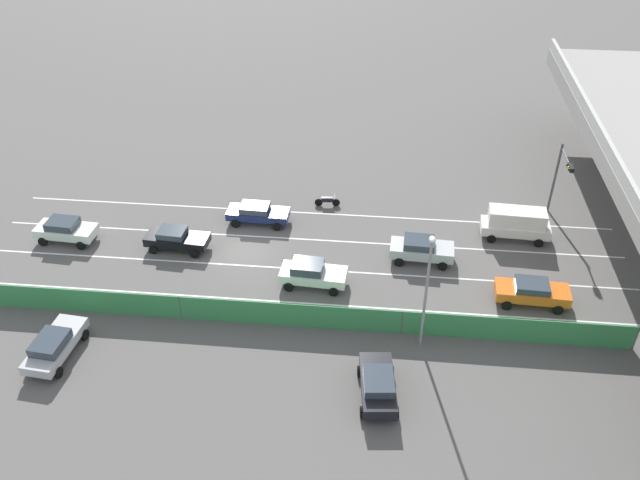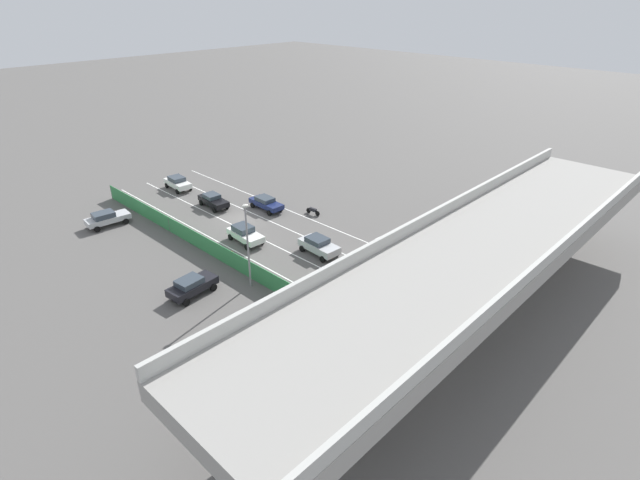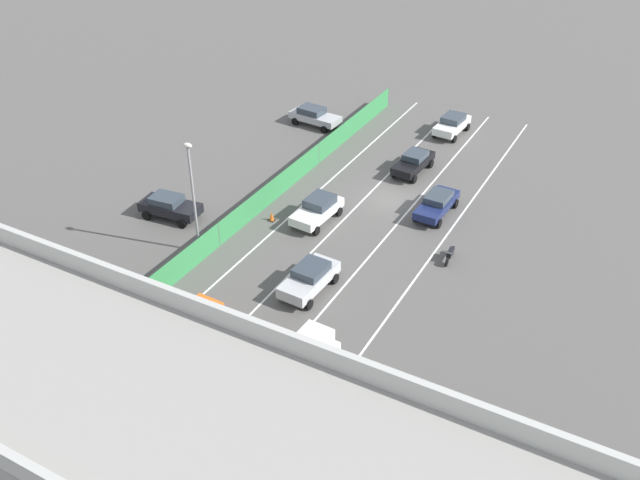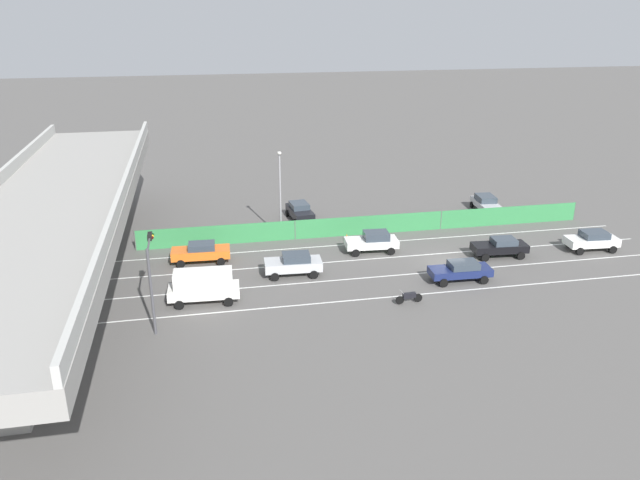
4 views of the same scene
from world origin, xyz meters
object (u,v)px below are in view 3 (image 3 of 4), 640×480
Objects in this scene: car_taxi_orange at (186,323)px; car_sedan_silver at (310,277)px; traffic_light at (320,381)px; traffic_cone at (272,216)px; street_lamp at (193,189)px; car_van_white at (301,362)px; car_sedan_navy at (437,203)px; parked_sedan_dark at (170,206)px; car_sedan_black at (414,162)px; car_sedan_white at (452,124)px; car_hatchback_white at (318,209)px; motorcycle at (450,254)px; parked_wagon_silver at (314,116)px.

car_sedan_silver is at bearing -119.43° from car_taxi_orange.
traffic_light is 20.11m from traffic_cone.
street_lamp reaches higher than traffic_light.
car_taxi_orange is at bearing 0.51° from car_van_white.
car_sedan_navy is at bearing -106.22° from car_sedan_silver.
car_sedan_navy is at bearing -135.03° from street_lamp.
car_sedan_black is at bearing -130.28° from parked_sedan_dark.
car_taxi_orange is 32.19m from car_sedan_white.
car_hatchback_white reaches higher than car_sedan_silver.
car_sedan_silver is 17.02m from car_sedan_black.
car_van_white is 14.09m from motorcycle.
car_sedan_silver reaches higher than motorcycle.
car_sedan_white is at bearing -107.26° from traffic_cone.
motorcycle is 17.22m from traffic_light.
traffic_cone is at bearing 62.83° from car_sedan_black.
traffic_cone is (6.06, 19.52, -0.61)m from car_sedan_white.
car_sedan_white is at bearing -74.67° from car_sedan_navy.
car_taxi_orange is at bearing 105.17° from parked_wagon_silver.
street_lamp reaches higher than motorcycle.
street_lamp is 7.25m from traffic_cone.
traffic_cone is (9.55, -12.39, -0.99)m from car_van_white.
car_sedan_white is 0.99× the size of parked_sedan_dark.
car_taxi_orange is 7.21m from car_van_white.
car_hatchback_white reaches higher than car_sedan_navy.
car_sedan_black is at bearing 159.96° from parked_wagon_silver.
car_hatchback_white is at bearing -125.21° from street_lamp.
car_sedan_silver is 25.14m from car_sedan_white.
parked_wagon_silver is at bearing -38.48° from motorcycle.
motorcycle is 0.42× the size of parked_wagon_silver.
car_sedan_silver is at bearing -58.30° from traffic_light.
parked_sedan_dark is at bearing -33.66° from traffic_light.
car_sedan_black is 18.98m from street_lamp.
parked_wagon_silver is at bearing -71.35° from traffic_cone.
parked_wagon_silver is 6.98× the size of traffic_cone.
car_sedan_white reaches higher than car_sedan_black.
traffic_light is (-18.68, 12.44, 3.10)m from parked_sedan_dark.
car_sedan_white reaches higher than parked_sedan_dark.
car_van_white is 1.09× the size of car_sedan_black.
motorcycle is 0.34× the size of traffic_light.
car_sedan_white is at bearing -100.24° from car_hatchback_white.
traffic_light is at bearing 146.34° from parked_sedan_dark.
street_lamp is at bearing 44.97° from car_sedan_navy.
car_hatchback_white is 1.01× the size of parked_sedan_dark.
traffic_cone is (12.47, 1.37, -0.15)m from motorcycle.
car_sedan_black is at bearing -52.87° from car_sedan_navy.
car_van_white reaches higher than parked_wagon_silver.
car_hatchback_white is at bearing -0.83° from motorcycle.
car_sedan_navy reaches higher than traffic_cone.
car_van_white is 1.05× the size of parked_wagon_silver.
traffic_light reaches higher than car_sedan_navy.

